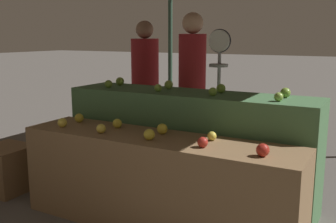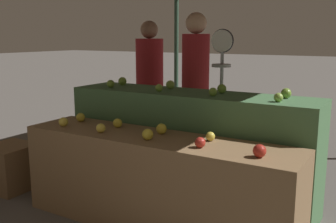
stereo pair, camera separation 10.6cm
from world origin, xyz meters
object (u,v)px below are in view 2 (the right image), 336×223
Objects in this scene: produce_scale at (221,74)px; person_vendor_at_scale at (195,79)px; person_customer_left at (150,77)px; wooden_crate_side at (11,167)px.

person_vendor_at_scale reaches higher than produce_scale.
person_customer_left is 2.08m from wooden_crate_side.
person_customer_left is 3.82× the size of wooden_crate_side.
produce_scale is at bearing 37.45° from wooden_crate_side.
wooden_crate_side is (-1.34, -1.54, -0.85)m from person_vendor_at_scale.
person_vendor_at_scale is 2.21m from wooden_crate_side.
wooden_crate_side is at bearing -142.55° from produce_scale.
produce_scale is 0.93× the size of person_customer_left.
person_customer_left is at bearing 157.37° from produce_scale.
person_vendor_at_scale is 3.96× the size of wooden_crate_side.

